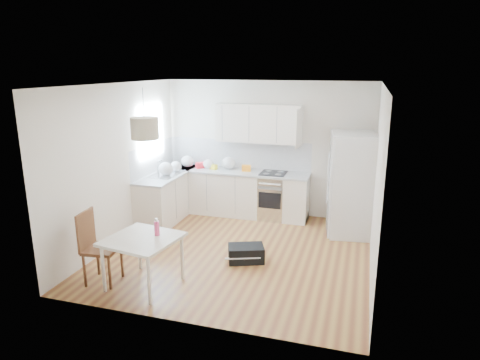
{
  "coord_description": "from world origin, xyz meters",
  "views": [
    {
      "loc": [
        1.9,
        -6.22,
        2.96
      ],
      "look_at": [
        -0.07,
        0.4,
        1.12
      ],
      "focal_mm": 32.0,
      "sensor_mm": 36.0,
      "label": 1
    }
  ],
  "objects_px": {
    "refrigerator": "(352,184)",
    "dining_chair": "(102,248)",
    "gym_bag": "(246,253)",
    "dining_table": "(143,243)"
  },
  "relations": [
    {
      "from": "gym_bag",
      "to": "dining_table",
      "type": "bearing_deg",
      "value": -156.0
    },
    {
      "from": "refrigerator",
      "to": "dining_chair",
      "type": "height_order",
      "value": "refrigerator"
    },
    {
      "from": "refrigerator",
      "to": "gym_bag",
      "type": "xyz_separation_m",
      "value": [
        -1.49,
        -1.7,
        -0.79
      ]
    },
    {
      "from": "dining_chair",
      "to": "gym_bag",
      "type": "relative_size",
      "value": 1.9
    },
    {
      "from": "dining_table",
      "to": "gym_bag",
      "type": "bearing_deg",
      "value": 54.14
    },
    {
      "from": "refrigerator",
      "to": "dining_chair",
      "type": "relative_size",
      "value": 1.77
    },
    {
      "from": "refrigerator",
      "to": "dining_chair",
      "type": "bearing_deg",
      "value": -145.04
    },
    {
      "from": "refrigerator",
      "to": "dining_chair",
      "type": "xyz_separation_m",
      "value": [
        -3.24,
        -2.92,
        -0.4
      ]
    },
    {
      "from": "dining_chair",
      "to": "gym_bag",
      "type": "bearing_deg",
      "value": 28.4
    },
    {
      "from": "refrigerator",
      "to": "gym_bag",
      "type": "distance_m",
      "value": 2.4
    }
  ]
}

